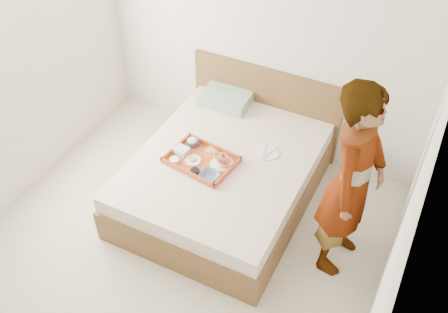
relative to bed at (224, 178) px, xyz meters
name	(u,v)px	position (x,y,z in m)	size (l,w,h in m)	color
ground	(163,267)	(-0.10, -1.00, -0.27)	(3.50, 4.00, 0.01)	beige
wall_back	(261,34)	(-0.10, 1.00, 1.04)	(3.50, 0.01, 2.60)	silver
wall_right	(395,249)	(1.65, -1.00, 1.04)	(0.01, 4.00, 2.60)	silver
bed	(224,178)	(0.00, 0.00, 0.00)	(1.65, 2.00, 0.53)	brown
headboard	(265,107)	(0.00, 0.97, 0.21)	(1.65, 0.06, 0.95)	brown
pillow	(226,99)	(-0.37, 0.77, 0.33)	(0.51, 0.34, 0.12)	#92B698
tray	(201,160)	(-0.16, -0.15, 0.29)	(0.61, 0.45, 0.06)	#C4461D
prawn_plate	(222,164)	(0.03, -0.10, 0.29)	(0.21, 0.21, 0.01)	white
navy_bowl_big	(209,176)	(0.01, -0.31, 0.30)	(0.17, 0.17, 0.04)	navy
sauce_dish	(195,171)	(-0.14, -0.31, 0.30)	(0.09, 0.09, 0.03)	black
meat_plate	(193,160)	(-0.23, -0.18, 0.29)	(0.15, 0.15, 0.01)	white
bread_plate	(212,153)	(-0.12, -0.01, 0.29)	(0.15, 0.15, 0.01)	orange
salad_bowl	(193,142)	(-0.35, 0.02, 0.30)	(0.13, 0.13, 0.04)	navy
plastic_tub	(181,150)	(-0.38, -0.13, 0.31)	(0.13, 0.11, 0.06)	silver
cheese_round	(174,160)	(-0.38, -0.27, 0.30)	(0.09, 0.09, 0.03)	white
dinner_plate	(268,152)	(0.34, 0.25, 0.27)	(0.22, 0.22, 0.01)	white
person	(352,183)	(1.22, -0.18, 0.66)	(0.67, 0.44, 1.85)	silver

